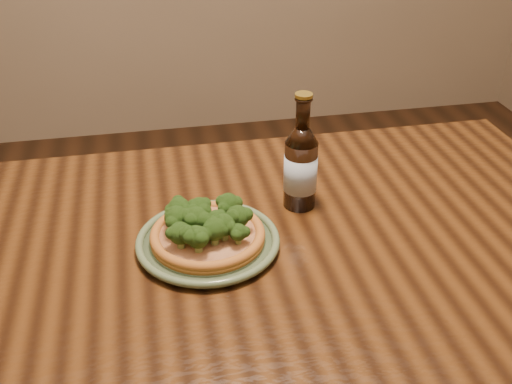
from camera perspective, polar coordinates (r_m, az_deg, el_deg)
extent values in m
cube|color=#41230D|center=(1.02, -6.59, -8.11)|extent=(1.60, 0.90, 0.04)
cylinder|color=#41230D|center=(1.74, 17.74, -6.49)|extent=(0.07, 0.07, 0.71)
cylinder|color=#556948|center=(1.05, -4.58, -4.90)|extent=(0.23, 0.23, 0.01)
torus|color=#556948|center=(1.05, -4.60, -4.59)|extent=(0.25, 0.25, 0.01)
torus|color=#556948|center=(1.05, -4.60, -4.64)|extent=(0.20, 0.20, 0.01)
cylinder|color=#AD6827|center=(1.05, -4.61, -4.37)|extent=(0.20, 0.20, 0.01)
torus|color=#AD6827|center=(1.04, -4.63, -4.01)|extent=(0.20, 0.20, 0.02)
cylinder|color=#D8BD84|center=(1.04, -4.63, -4.01)|extent=(0.17, 0.17, 0.01)
sphere|color=#325A1C|center=(1.02, -5.72, -2.55)|extent=(0.06, 0.06, 0.04)
sphere|color=#325A1C|center=(0.99, -7.24, -3.91)|extent=(0.05, 0.05, 0.04)
sphere|color=#325A1C|center=(1.02, -3.74, -2.70)|extent=(0.04, 0.04, 0.04)
sphere|color=#325A1C|center=(1.03, -1.72, -2.34)|extent=(0.05, 0.05, 0.04)
sphere|color=#325A1C|center=(1.03, -7.58, -2.44)|extent=(0.06, 0.06, 0.04)
sphere|color=#325A1C|center=(0.98, -5.54, -4.30)|extent=(0.05, 0.05, 0.04)
sphere|color=#325A1C|center=(1.05, -5.41, -1.57)|extent=(0.06, 0.06, 0.04)
sphere|color=#325A1C|center=(1.06, -2.65, -1.11)|extent=(0.05, 0.05, 0.04)
sphere|color=#325A1C|center=(1.00, -1.72, -3.85)|extent=(0.04, 0.04, 0.03)
sphere|color=#325A1C|center=(1.00, -3.99, -3.57)|extent=(0.05, 0.05, 0.04)
sphere|color=#325A1C|center=(1.01, -3.06, -3.16)|extent=(0.05, 0.05, 0.04)
sphere|color=#325A1C|center=(1.05, -7.32, -1.59)|extent=(0.06, 0.06, 0.04)
cylinder|color=black|center=(1.13, 4.24, 1.67)|extent=(0.06, 0.06, 0.13)
cone|color=black|center=(1.10, 4.41, 5.41)|extent=(0.06, 0.06, 0.03)
cylinder|color=black|center=(1.08, 4.51, 7.55)|extent=(0.03, 0.03, 0.06)
torus|color=black|center=(1.07, 4.56, 8.82)|extent=(0.03, 0.03, 0.00)
cylinder|color=#A58C33|center=(1.06, 4.58, 9.17)|extent=(0.03, 0.03, 0.01)
cylinder|color=silver|center=(1.13, 4.25, 1.87)|extent=(0.06, 0.06, 0.07)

